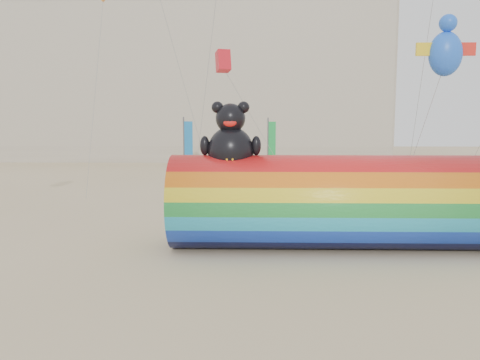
{
  "coord_description": "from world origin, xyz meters",
  "views": [
    {
      "loc": [
        0.98,
        -18.0,
        4.77
      ],
      "look_at": [
        0.5,
        1.5,
        2.4
      ],
      "focal_mm": 35.0,
      "sensor_mm": 36.0,
      "label": 1
    }
  ],
  "objects_px": {
    "kite_handler": "(376,211)",
    "fabric_bundle": "(404,236)",
    "windsock_assembly": "(332,199)",
    "hotel_building": "(156,82)"
  },
  "relations": [
    {
      "from": "windsock_assembly",
      "to": "kite_handler",
      "type": "xyz_separation_m",
      "value": [
        2.57,
        3.33,
        -1.07
      ]
    },
    {
      "from": "kite_handler",
      "to": "fabric_bundle",
      "type": "distance_m",
      "value": 2.24
    },
    {
      "from": "hotel_building",
      "to": "windsock_assembly",
      "type": "distance_m",
      "value": 49.68
    },
    {
      "from": "windsock_assembly",
      "to": "hotel_building",
      "type": "bearing_deg",
      "value": 109.14
    },
    {
      "from": "hotel_building",
      "to": "fabric_bundle",
      "type": "relative_size",
      "value": 23.06
    },
    {
      "from": "kite_handler",
      "to": "hotel_building",
      "type": "bearing_deg",
      "value": -106.18
    },
    {
      "from": "kite_handler",
      "to": "fabric_bundle",
      "type": "bearing_deg",
      "value": 67.67
    },
    {
      "from": "windsock_assembly",
      "to": "kite_handler",
      "type": "height_order",
      "value": "windsock_assembly"
    },
    {
      "from": "windsock_assembly",
      "to": "kite_handler",
      "type": "distance_m",
      "value": 4.34
    },
    {
      "from": "kite_handler",
      "to": "fabric_bundle",
      "type": "xyz_separation_m",
      "value": [
        0.64,
        -2.04,
        -0.65
      ]
    }
  ]
}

